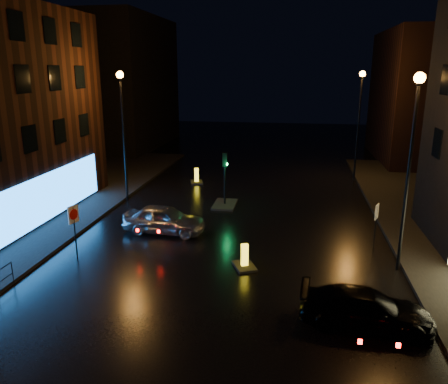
{
  "coord_description": "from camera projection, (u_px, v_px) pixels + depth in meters",
  "views": [
    {
      "loc": [
        3.12,
        -12.56,
        8.47
      ],
      "look_at": [
        -0.15,
        7.31,
        2.8
      ],
      "focal_mm": 35.0,
      "sensor_mm": 36.0,
      "label": 1
    }
  ],
  "objects": [
    {
      "name": "building_far_right",
      "position": [
        425.0,
        97.0,
        41.14
      ],
      "size": [
        8.0,
        14.0,
        12.0
      ],
      "primitive_type": "cube",
      "color": "black",
      "rests_on": "ground"
    },
    {
      "name": "traffic_signal",
      "position": [
        225.0,
        198.0,
        28.06
      ],
      "size": [
        1.4,
        2.4,
        3.45
      ],
      "color": "black",
      "rests_on": "ground"
    },
    {
      "name": "street_lamp_rfar",
      "position": [
        360.0,
        109.0,
        32.88
      ],
      "size": [
        0.44,
        0.44,
        8.37
      ],
      "color": "black",
      "rests_on": "ground"
    },
    {
      "name": "bollard_near",
      "position": [
        244.0,
        262.0,
        19.31
      ],
      "size": [
        1.28,
        1.49,
        1.1
      ],
      "rotation": [
        0.0,
        0.0,
        0.43
      ],
      "color": "black",
      "rests_on": "ground"
    },
    {
      "name": "road_sign_right",
      "position": [
        376.0,
        215.0,
        21.01
      ],
      "size": [
        0.26,
        0.52,
        2.25
      ],
      "rotation": [
        0.0,
        0.0,
        2.74
      ],
      "color": "black",
      "rests_on": "ground"
    },
    {
      "name": "ground",
      "position": [
        193.0,
        330.0,
        14.72
      ],
      "size": [
        120.0,
        120.0,
        0.0
      ],
      "primitive_type": "plane",
      "color": "black",
      "rests_on": "ground"
    },
    {
      "name": "street_lamp_lfar",
      "position": [
        123.0,
        117.0,
        27.73
      ],
      "size": [
        0.44,
        0.44,
        8.37
      ],
      "color": "black",
      "rests_on": "ground"
    },
    {
      "name": "bollard_far",
      "position": [
        197.0,
        180.0,
        33.72
      ],
      "size": [
        1.23,
        1.53,
        1.16
      ],
      "rotation": [
        0.0,
        0.0,
        0.3
      ],
      "color": "black",
      "rests_on": "ground"
    },
    {
      "name": "building_far_left",
      "position": [
        124.0,
        83.0,
        48.57
      ],
      "size": [
        8.0,
        16.0,
        14.0
      ],
      "primitive_type": "cube",
      "color": "black",
      "rests_on": "ground"
    },
    {
      "name": "road_sign_left",
      "position": [
        74.0,
        219.0,
        19.91
      ],
      "size": [
        0.24,
        0.6,
        2.53
      ],
      "rotation": [
        0.0,
        0.0,
        -0.3
      ],
      "color": "black",
      "rests_on": "ground"
    },
    {
      "name": "silver_hatchback",
      "position": [
        164.0,
        219.0,
        23.33
      ],
      "size": [
        4.46,
        2.01,
        1.49
      ],
      "primitive_type": "imported",
      "rotation": [
        0.0,
        0.0,
        1.51
      ],
      "color": "#B7BBBF",
      "rests_on": "ground"
    },
    {
      "name": "dark_sedan",
      "position": [
        366.0,
        309.0,
        14.79
      ],
      "size": [
        4.56,
        2.14,
        1.29
      ],
      "primitive_type": "imported",
      "rotation": [
        0.0,
        0.0,
        1.49
      ],
      "color": "black",
      "rests_on": "ground"
    },
    {
      "name": "street_lamp_rnear",
      "position": [
        412.0,
        144.0,
        17.69
      ],
      "size": [
        0.44,
        0.44,
        8.37
      ],
      "color": "black",
      "rests_on": "ground"
    }
  ]
}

